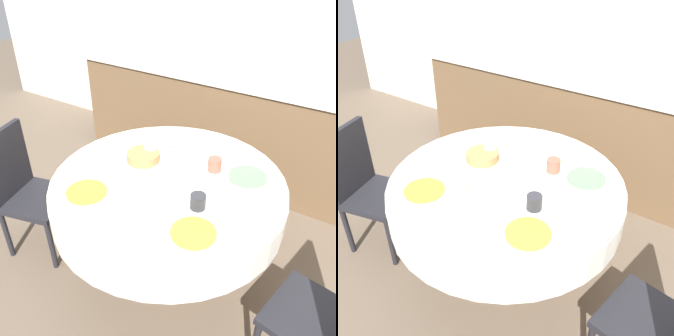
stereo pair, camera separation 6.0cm
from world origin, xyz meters
TOP-DOWN VIEW (x-y plane):
  - ground_plane at (0.00, 0.00)m, footprint 12.00×12.00m
  - wall_back at (0.00, 1.74)m, footprint 7.00×0.05m
  - kitchen_counter at (0.00, 1.40)m, footprint 3.24×0.64m
  - dining_table at (0.00, 0.00)m, footprint 1.33×1.33m
  - chair_left at (0.99, -0.18)m, footprint 0.47×0.47m
  - chair_right at (-0.98, -0.25)m, footprint 0.49×0.49m
  - plate_near_left at (-0.30, -0.33)m, footprint 0.22×0.22m
  - cup_near_left at (-0.13, -0.26)m, footprint 0.08×0.08m
  - plate_near_right at (0.33, -0.31)m, footprint 0.22×0.22m
  - cup_near_right at (0.26, -0.13)m, footprint 0.08×0.08m
  - plate_far_left at (-0.27, 0.36)m, footprint 0.22×0.22m
  - cup_far_left at (-0.23, 0.17)m, footprint 0.08×0.08m
  - plate_far_right at (0.37, 0.26)m, footprint 0.22×0.22m
  - cup_far_right at (0.18, 0.23)m, footprint 0.08×0.08m
  - coffee_carafe at (0.03, 0.01)m, footprint 0.13×0.13m
  - bread_basket at (-0.24, 0.10)m, footprint 0.20×0.20m

SIDE VIEW (x-z plane):
  - ground_plane at x=0.00m, z-range 0.00..0.00m
  - kitchen_counter at x=0.00m, z-range 0.00..0.96m
  - chair_left at x=0.99m, z-range 0.04..0.94m
  - chair_right at x=-0.98m, z-range 0.04..0.94m
  - dining_table at x=0.00m, z-range 0.26..1.04m
  - plate_near_left at x=-0.30m, z-range 0.78..0.79m
  - plate_near_right at x=0.33m, z-range 0.78..0.79m
  - plate_far_left at x=-0.27m, z-range 0.78..0.79m
  - plate_far_right at x=0.37m, z-range 0.78..0.79m
  - bread_basket at x=-0.24m, z-range 0.78..0.83m
  - cup_near_left at x=-0.13m, z-range 0.78..0.86m
  - cup_near_right at x=0.26m, z-range 0.78..0.86m
  - cup_far_left at x=-0.23m, z-range 0.78..0.86m
  - cup_far_right at x=0.18m, z-range 0.78..0.86m
  - coffee_carafe at x=0.03m, z-range 0.76..1.02m
  - wall_back at x=0.00m, z-range 0.00..2.60m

